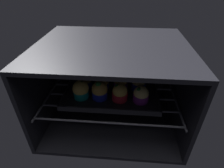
# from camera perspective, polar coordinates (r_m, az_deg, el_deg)

# --- Properties ---
(oven_cavity) EXTENTS (0.59, 0.47, 0.37)m
(oven_cavity) POSITION_cam_1_polar(r_m,az_deg,el_deg) (0.80, 0.20, 1.29)
(oven_cavity) COLOR black
(oven_cavity) RESTS_ON ground
(oven_rack) EXTENTS (0.55, 0.42, 0.01)m
(oven_rack) POSITION_cam_1_polar(r_m,az_deg,el_deg) (0.78, -0.05, -2.48)
(oven_rack) COLOR #51515B
(oven_rack) RESTS_ON oven_cavity
(baking_tray) EXTENTS (0.39, 0.31, 0.02)m
(baking_tray) POSITION_cam_1_polar(r_m,az_deg,el_deg) (0.78, 0.00, -1.48)
(baking_tray) COLOR black
(baking_tray) RESTS_ON oven_rack
(muffin_row0_col0) EXTENTS (0.07, 0.07, 0.08)m
(muffin_row0_col0) POSITION_cam_1_polar(r_m,az_deg,el_deg) (0.71, -10.13, -1.94)
(muffin_row0_col0) COLOR #0C8C84
(muffin_row0_col0) RESTS_ON baking_tray
(muffin_row0_col1) EXTENTS (0.06, 0.06, 0.08)m
(muffin_row0_col1) POSITION_cam_1_polar(r_m,az_deg,el_deg) (0.70, -4.07, -2.19)
(muffin_row0_col1) COLOR #1928B7
(muffin_row0_col1) RESTS_ON baking_tray
(muffin_row0_col2) EXTENTS (0.06, 0.06, 0.07)m
(muffin_row0_col2) POSITION_cam_1_polar(r_m,az_deg,el_deg) (0.69, 2.55, -2.82)
(muffin_row0_col2) COLOR red
(muffin_row0_col2) RESTS_ON baking_tray
(muffin_row0_col3) EXTENTS (0.06, 0.06, 0.07)m
(muffin_row0_col3) POSITION_cam_1_polar(r_m,az_deg,el_deg) (0.69, 9.42, -3.50)
(muffin_row0_col3) COLOR #7A238C
(muffin_row0_col3) RESTS_ON baking_tray
(muffin_row1_col0) EXTENTS (0.07, 0.07, 0.08)m
(muffin_row1_col0) POSITION_cam_1_polar(r_m,az_deg,el_deg) (0.78, -8.78, 1.59)
(muffin_row1_col0) COLOR #1928B7
(muffin_row1_col0) RESTS_ON baking_tray
(muffin_row1_col1) EXTENTS (0.07, 0.07, 0.07)m
(muffin_row1_col1) POSITION_cam_1_polar(r_m,az_deg,el_deg) (0.77, -3.19, 1.16)
(muffin_row1_col1) COLOR #1928B7
(muffin_row1_col1) RESTS_ON baking_tray
(muffin_row1_col2) EXTENTS (0.06, 0.06, 0.08)m
(muffin_row1_col2) POSITION_cam_1_polar(r_m,az_deg,el_deg) (0.76, 2.92, 0.82)
(muffin_row1_col2) COLOR #7A238C
(muffin_row1_col2) RESTS_ON baking_tray
(muffin_row1_col3) EXTENTS (0.06, 0.06, 0.07)m
(muffin_row1_col3) POSITION_cam_1_polar(r_m,az_deg,el_deg) (0.76, 8.67, 0.50)
(muffin_row1_col3) COLOR #1928B7
(muffin_row1_col3) RESTS_ON baking_tray
(muffin_row2_col0) EXTENTS (0.06, 0.06, 0.07)m
(muffin_row2_col0) POSITION_cam_1_polar(r_m,az_deg,el_deg) (0.84, -7.69, 4.06)
(muffin_row2_col0) COLOR #1928B7
(muffin_row2_col0) RESTS_ON baking_tray
(muffin_row2_col1) EXTENTS (0.06, 0.06, 0.07)m
(muffin_row2_col1) POSITION_cam_1_polar(r_m,az_deg,el_deg) (0.84, -2.27, 3.84)
(muffin_row2_col1) COLOR #7A238C
(muffin_row2_col1) RESTS_ON baking_tray
(muffin_row2_col2) EXTENTS (0.06, 0.06, 0.07)m
(muffin_row2_col2) POSITION_cam_1_polar(r_m,az_deg,el_deg) (0.82, 3.06, 3.49)
(muffin_row2_col2) COLOR #1928B7
(muffin_row2_col2) RESTS_ON baking_tray
(muffin_row2_col3) EXTENTS (0.06, 0.06, 0.07)m
(muffin_row2_col3) POSITION_cam_1_polar(r_m,az_deg,el_deg) (0.83, 8.61, 3.43)
(muffin_row2_col3) COLOR #7A238C
(muffin_row2_col3) RESTS_ON baking_tray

